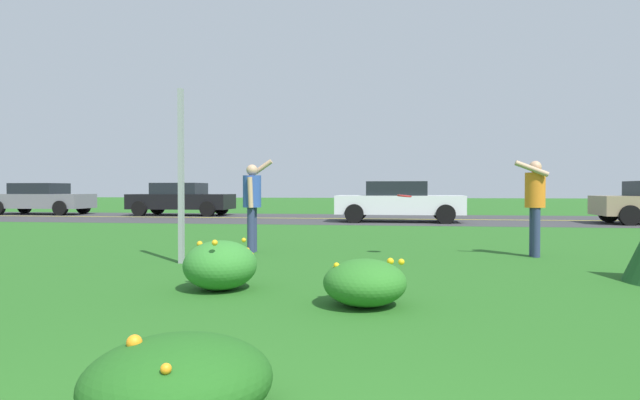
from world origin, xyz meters
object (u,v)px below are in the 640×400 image
(frisbee_red, at_px, (404,196))
(car_black_center_left, at_px, (181,199))
(sign_post_near_path, at_px, (181,176))
(person_thrower_blue_shirt, at_px, (252,199))
(car_white_center_right, at_px, (399,201))
(car_gray_leftmost, at_px, (41,198))
(person_catcher_orange_shirt, at_px, (535,199))

(frisbee_red, height_order, car_black_center_left, car_black_center_left)
(sign_post_near_path, relative_size, frisbee_red, 10.73)
(person_thrower_blue_shirt, bearing_deg, car_white_center_right, 74.78)
(car_gray_leftmost, bearing_deg, person_thrower_blue_shirt, -43.68)
(sign_post_near_path, height_order, car_black_center_left, sign_post_near_path)
(person_thrower_blue_shirt, xyz_separation_m, person_catcher_orange_shirt, (5.06, 0.06, 0.02))
(car_white_center_right, bearing_deg, car_black_center_left, 160.60)
(person_thrower_blue_shirt, height_order, car_gray_leftmost, person_thrower_blue_shirt)
(person_thrower_blue_shirt, relative_size, frisbee_red, 6.76)
(car_black_center_left, bearing_deg, car_gray_leftmost, 180.00)
(person_catcher_orange_shirt, bearing_deg, car_black_center_left, 132.48)
(person_thrower_blue_shirt, xyz_separation_m, car_gray_leftmost, (-13.85, 13.22, -0.25))
(person_thrower_blue_shirt, distance_m, person_catcher_orange_shirt, 5.06)
(frisbee_red, relative_size, car_gray_leftmost, 0.06)
(person_catcher_orange_shirt, bearing_deg, sign_post_near_path, -163.58)
(car_gray_leftmost, bearing_deg, car_black_center_left, 0.00)
(person_catcher_orange_shirt, relative_size, frisbee_red, 6.49)
(car_gray_leftmost, xyz_separation_m, car_white_center_right, (16.52, -3.40, 0.00))
(sign_post_near_path, distance_m, person_thrower_blue_shirt, 1.83)
(frisbee_red, distance_m, car_black_center_left, 16.60)
(car_gray_leftmost, bearing_deg, car_white_center_right, -11.64)
(sign_post_near_path, relative_size, person_thrower_blue_shirt, 1.59)
(sign_post_near_path, relative_size, car_black_center_left, 0.62)
(car_gray_leftmost, bearing_deg, frisbee_red, -38.78)
(sign_post_near_path, height_order, car_white_center_right, sign_post_near_path)
(person_thrower_blue_shirt, bearing_deg, car_gray_leftmost, 136.32)
(person_catcher_orange_shirt, height_order, car_gray_leftmost, person_catcher_orange_shirt)
(person_thrower_blue_shirt, xyz_separation_m, frisbee_red, (2.81, -0.16, 0.07))
(frisbee_red, distance_m, car_white_center_right, 9.99)
(sign_post_near_path, distance_m, car_black_center_left, 16.15)
(sign_post_near_path, xyz_separation_m, car_white_center_right, (3.38, 11.46, -0.65))
(car_black_center_left, bearing_deg, car_white_center_right, -19.40)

